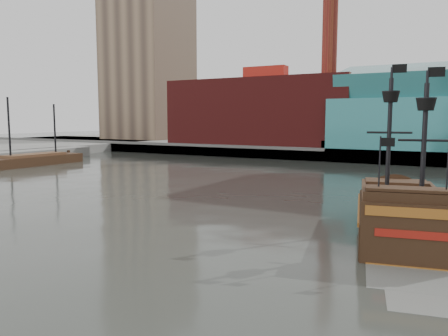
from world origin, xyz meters
The scene contains 6 objects.
ground centered at (0.00, 0.00, 0.00)m, with size 400.00×400.00×0.00m, color #2B2D28.
promenade_far centered at (0.00, 92.00, 1.00)m, with size 220.00×60.00×2.00m, color slate.
seawall centered at (0.00, 62.50, 1.30)m, with size 220.00×1.00×2.60m, color #4C4C49.
skyline centered at (5.21, 84.56, 24.55)m, with size 149.00×45.00×62.00m.
pirate_ship centered at (15.12, 11.72, 1.19)m, with size 8.66×18.19×13.10m.
docked_vessel centered at (-48.16, 30.45, 0.79)m, with size 4.44×18.31×12.40m.
Camera 1 is at (18.88, -20.51, 8.31)m, focal length 35.00 mm.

